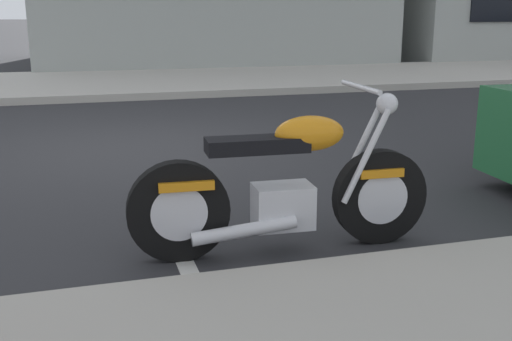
% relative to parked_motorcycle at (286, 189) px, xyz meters
% --- Properties ---
extents(ground_plane, '(260.00, 260.00, 0.00)m').
position_rel_parked_motorcycle_xyz_m(ground_plane, '(-0.71, 3.66, -0.44)').
color(ground_plane, '#28282B').
extents(parking_stall_stripe, '(0.12, 2.20, 0.01)m').
position_rel_parked_motorcycle_xyz_m(parking_stall_stripe, '(-0.71, 0.18, -0.44)').
color(parking_stall_stripe, silver).
rests_on(parking_stall_stripe, ground).
extents(parked_motorcycle, '(2.11, 0.62, 1.14)m').
position_rel_parked_motorcycle_xyz_m(parked_motorcycle, '(0.00, 0.00, 0.00)').
color(parked_motorcycle, black).
rests_on(parked_motorcycle, ground).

